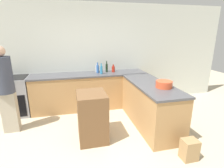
% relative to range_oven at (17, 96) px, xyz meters
% --- Properties ---
extents(ground_plane, '(14.00, 14.00, 0.00)m').
position_rel_range_oven_xyz_m(ground_plane, '(1.78, -1.99, -0.47)').
color(ground_plane, beige).
extents(wall_back, '(8.00, 0.06, 2.70)m').
position_rel_range_oven_xyz_m(wall_back, '(1.78, 0.34, 0.88)').
color(wall_back, silver).
rests_on(wall_back, ground_plane).
extents(counter_back, '(2.95, 0.65, 0.93)m').
position_rel_range_oven_xyz_m(counter_back, '(1.78, 0.00, -0.00)').
color(counter_back, tan).
rests_on(counter_back, ground_plane).
extents(counter_peninsula, '(0.69, 1.84, 0.93)m').
position_rel_range_oven_xyz_m(counter_peninsula, '(2.91, -1.21, -0.00)').
color(counter_peninsula, tan).
rests_on(counter_peninsula, ground_plane).
extents(range_oven, '(0.60, 0.63, 0.95)m').
position_rel_range_oven_xyz_m(range_oven, '(0.00, 0.00, 0.00)').
color(range_oven, '#99999E').
rests_on(range_oven, ground_plane).
extents(island_table, '(0.52, 0.62, 0.91)m').
position_rel_range_oven_xyz_m(island_table, '(1.64, -1.46, -0.02)').
color(island_table, brown).
rests_on(island_table, ground_plane).
extents(mixing_bowl, '(0.31, 0.31, 0.13)m').
position_rel_range_oven_xyz_m(mixing_bowl, '(3.02, -1.52, 0.53)').
color(mixing_bowl, '#DB512D').
rests_on(mixing_bowl, counter_peninsula).
extents(hot_sauce_bottle, '(0.08, 0.08, 0.20)m').
position_rel_range_oven_xyz_m(hot_sauce_bottle, '(2.42, 0.05, 0.54)').
color(hot_sauce_bottle, red).
rests_on(hot_sauce_bottle, counter_back).
extents(vinegar_bottle_clear, '(0.07, 0.07, 0.25)m').
position_rel_range_oven_xyz_m(vinegar_bottle_clear, '(1.99, 0.16, 0.56)').
color(vinegar_bottle_clear, silver).
rests_on(vinegar_bottle_clear, counter_back).
extents(wine_bottle_dark, '(0.06, 0.06, 0.29)m').
position_rel_range_oven_xyz_m(wine_bottle_dark, '(2.25, 0.10, 0.58)').
color(wine_bottle_dark, black).
rests_on(wine_bottle_dark, counter_back).
extents(dish_soap_bottle, '(0.07, 0.07, 0.27)m').
position_rel_range_oven_xyz_m(dish_soap_bottle, '(2.07, -0.09, 0.57)').
color(dish_soap_bottle, '#338CBF').
rests_on(dish_soap_bottle, counter_back).
extents(water_bottle_blue, '(0.07, 0.07, 0.27)m').
position_rel_range_oven_xyz_m(water_bottle_blue, '(1.99, 0.04, 0.57)').
color(water_bottle_blue, '#386BB7').
rests_on(water_bottle_blue, counter_back).
extents(person_by_range, '(0.32, 0.32, 1.72)m').
position_rel_range_oven_xyz_m(person_by_range, '(0.07, -0.81, 0.47)').
color(person_by_range, '#ADA38E').
rests_on(person_by_range, ground_plane).
extents(paper_bag, '(0.24, 0.20, 0.34)m').
position_rel_range_oven_xyz_m(paper_bag, '(3.05, -2.39, -0.30)').
color(paper_bag, '#A88456').
rests_on(paper_bag, ground_plane).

